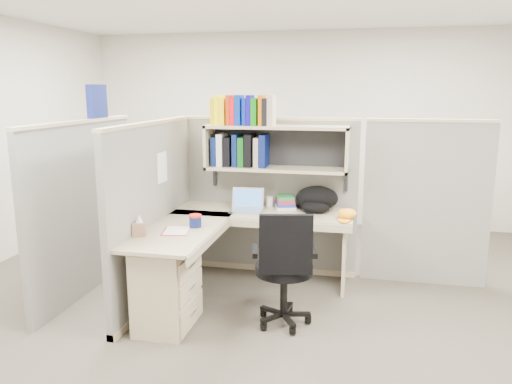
% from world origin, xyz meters
% --- Properties ---
extents(ground, '(6.00, 6.00, 0.00)m').
position_xyz_m(ground, '(0.00, 0.00, 0.00)').
color(ground, '#363129').
rests_on(ground, ground).
extents(room_shell, '(6.00, 6.00, 6.00)m').
position_xyz_m(room_shell, '(0.00, 0.00, 1.62)').
color(room_shell, beige).
rests_on(room_shell, ground).
extents(cubicle, '(3.79, 1.84, 1.95)m').
position_xyz_m(cubicle, '(-0.37, 0.45, 0.91)').
color(cubicle, '#62625E').
rests_on(cubicle, ground).
extents(desk, '(1.74, 1.75, 0.73)m').
position_xyz_m(desk, '(-0.41, -0.29, 0.44)').
color(desk, tan).
rests_on(desk, ground).
extents(laptop, '(0.33, 0.33, 0.23)m').
position_xyz_m(laptop, '(-0.17, 0.53, 0.84)').
color(laptop, '#ACADB1').
rests_on(laptop, desk).
extents(backpack, '(0.46, 0.38, 0.25)m').
position_xyz_m(backpack, '(0.51, 0.67, 0.85)').
color(backpack, black).
rests_on(backpack, desk).
extents(orange_cap, '(0.22, 0.24, 0.10)m').
position_xyz_m(orange_cap, '(0.81, 0.45, 0.78)').
color(orange_cap, orange).
rests_on(orange_cap, desk).
extents(snack_canister, '(0.11, 0.11, 0.11)m').
position_xyz_m(snack_canister, '(-0.47, -0.12, 0.79)').
color(snack_canister, '#0D184F').
rests_on(snack_canister, desk).
extents(tissue_box, '(0.14, 0.14, 0.17)m').
position_xyz_m(tissue_box, '(-0.83, -0.45, 0.82)').
color(tissue_box, '#967055').
rests_on(tissue_box, desk).
extents(mouse, '(0.10, 0.07, 0.03)m').
position_xyz_m(mouse, '(0.24, 0.39, 0.75)').
color(mouse, '#8C9BC7').
rests_on(mouse, desk).
extents(paper_cup, '(0.08, 0.08, 0.10)m').
position_xyz_m(paper_cup, '(0.02, 0.77, 0.78)').
color(paper_cup, white).
rests_on(paper_cup, desk).
extents(book_stack, '(0.25, 0.30, 0.12)m').
position_xyz_m(book_stack, '(0.18, 0.76, 0.79)').
color(book_stack, gray).
rests_on(book_stack, desk).
extents(loose_paper, '(0.25, 0.30, 0.00)m').
position_xyz_m(loose_paper, '(-0.58, -0.26, 0.73)').
color(loose_paper, white).
rests_on(loose_paper, desk).
extents(task_chair, '(0.55, 0.51, 0.99)m').
position_xyz_m(task_chair, '(0.36, -0.35, 0.35)').
color(task_chair, black).
rests_on(task_chair, ground).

